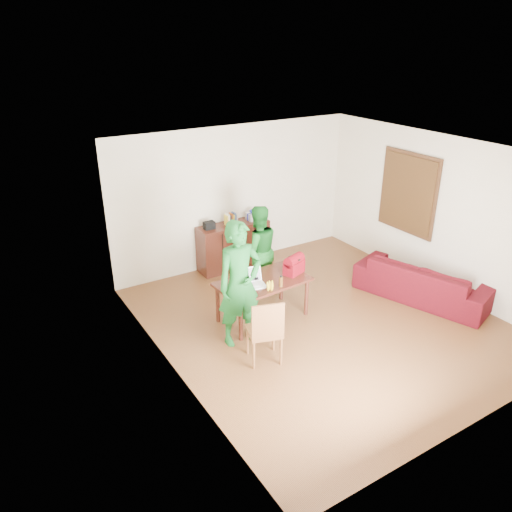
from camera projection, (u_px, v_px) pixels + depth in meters
room at (321, 243)px, 7.55m from camera, size 5.20×5.70×2.90m
table at (263, 285)px, 7.83m from camera, size 1.49×0.90×0.67m
chair at (264, 342)px, 6.92m from camera, size 0.55×0.54×0.99m
person_near at (240, 284)px, 7.10m from camera, size 0.70×0.47×1.89m
person_far at (258, 250)px, 8.58m from camera, size 0.88×0.74×1.60m
laptop at (254, 284)px, 7.60m from camera, size 0.39×0.31×0.25m
bananas at (270, 289)px, 7.49m from camera, size 0.17×0.12×0.06m
bottle at (281, 281)px, 7.58m from camera, size 0.06×0.06×0.18m
red_bag at (294, 266)px, 7.98m from camera, size 0.39×0.30×0.25m
sofa at (423, 281)px, 8.55m from camera, size 1.53×2.41×0.66m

